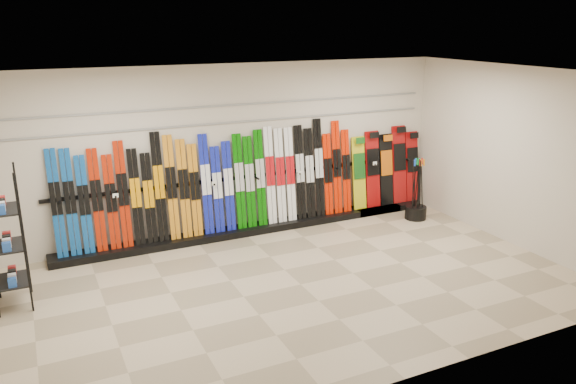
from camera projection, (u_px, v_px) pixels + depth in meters
name	position (u px, v px, depth m)	size (l,w,h in m)	color
floor	(301.00, 284.00, 8.17)	(8.00, 8.00, 0.00)	gray
back_wall	(238.00, 150.00, 9.90)	(8.00, 8.00, 0.00)	beige
right_wall	(515.00, 157.00, 9.38)	(5.00, 5.00, 0.00)	beige
ceiling	(302.00, 75.00, 7.30)	(8.00, 8.00, 0.00)	silver
ski_rack_base	(256.00, 228.00, 10.22)	(8.00, 0.40, 0.12)	black
skis	(218.00, 185.00, 9.74)	(5.38, 0.26, 1.83)	#0F4A94
snowboards	(386.00, 168.00, 11.23)	(1.57, 0.24, 1.56)	gold
accessory_rack	(6.00, 239.00, 7.33)	(0.40, 0.60, 1.90)	black
pole_bin	(416.00, 212.00, 10.87)	(0.41, 0.41, 0.25)	black
ski_poles	(417.00, 189.00, 10.70)	(0.31, 0.20, 1.18)	black
slatwall_rail_0	(237.00, 122.00, 9.73)	(7.60, 0.02, 0.03)	gray
slatwall_rail_1	(237.00, 105.00, 9.64)	(7.60, 0.02, 0.03)	gray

